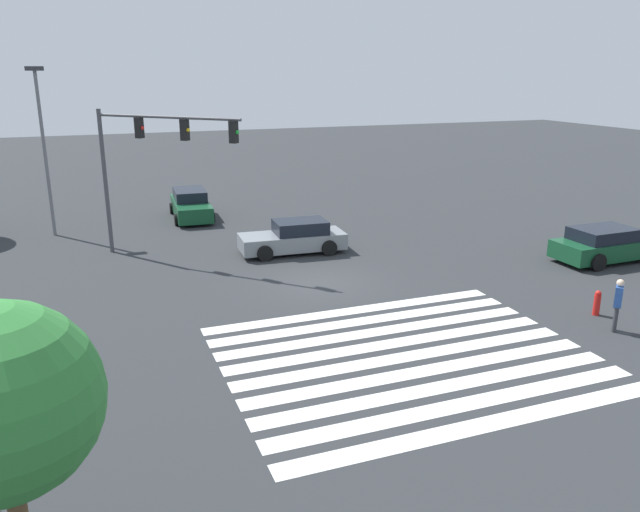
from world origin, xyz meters
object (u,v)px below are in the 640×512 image
object	(u,v)px
fire_hydrant	(597,303)
street_light_pole_a	(43,137)
tree_corner_a	(0,403)
pedestrian	(618,302)
traffic_signal_mast	(148,149)
car_3	(191,205)
car_1	(607,244)
car_2	(294,238)

from	to	relation	value
fire_hydrant	street_light_pole_a	bearing A→B (deg)	134.03
tree_corner_a	fire_hydrant	xyz separation A→B (m)	(16.86, 6.52, -3.21)
pedestrian	fire_hydrant	size ratio (longest dim) A/B	1.98
traffic_signal_mast	street_light_pole_a	world-z (taller)	street_light_pole_a
car_3	car_1	bearing A→B (deg)	49.66
car_2	car_3	distance (m)	9.12
car_1	tree_corner_a	distance (m)	24.78
traffic_signal_mast	fire_hydrant	world-z (taller)	traffic_signal_mast
traffic_signal_mast	fire_hydrant	distance (m)	18.10
tree_corner_a	car_2	bearing A→B (deg)	60.25
tree_corner_a	pedestrian	bearing A→B (deg)	17.83
car_2	tree_corner_a	bearing A→B (deg)	63.88
car_3	car_2	bearing A→B (deg)	23.38
car_1	fire_hydrant	size ratio (longest dim) A/B	5.64
traffic_signal_mast	fire_hydrant	bearing A→B (deg)	2.41
fire_hydrant	traffic_signal_mast	bearing A→B (deg)	137.41
car_2	car_3	xyz separation A→B (m)	(-3.15, 8.56, 0.04)
car_2	car_3	world-z (taller)	car_3
traffic_signal_mast	car_2	xyz separation A→B (m)	(5.90, -1.27, -4.02)
car_2	fire_hydrant	size ratio (longest dim) A/B	5.53
car_1	car_3	distance (m)	21.01
pedestrian	street_light_pole_a	bearing A→B (deg)	-1.03
car_2	car_3	size ratio (longest dim) A/B	0.97
tree_corner_a	traffic_signal_mast	bearing A→B (deg)	78.03
traffic_signal_mast	car_3	distance (m)	8.74
car_1	street_light_pole_a	distance (m)	26.09
car_1	car_3	size ratio (longest dim) A/B	0.99
street_light_pole_a	car_2	bearing A→B (deg)	-35.19
street_light_pole_a	tree_corner_a	world-z (taller)	street_light_pole_a
car_1	car_2	bearing A→B (deg)	152.93
car_1	fire_hydrant	xyz separation A→B (m)	(-5.03, -4.72, -0.29)
car_2	pedestrian	distance (m)	13.59
tree_corner_a	fire_hydrant	world-z (taller)	tree_corner_a
car_2	fire_hydrant	world-z (taller)	car_2
pedestrian	tree_corner_a	world-z (taller)	tree_corner_a
fire_hydrant	tree_corner_a	bearing A→B (deg)	-158.84
car_1	car_3	xyz separation A→B (m)	(-15.23, 14.46, 0.01)
tree_corner_a	car_1	bearing A→B (deg)	27.20
fire_hydrant	car_1	bearing A→B (deg)	43.20
traffic_signal_mast	car_3	xyz separation A→B (m)	(2.75, 7.28, -3.97)
car_1	street_light_pole_a	bearing A→B (deg)	148.54
traffic_signal_mast	car_2	size ratio (longest dim) A/B	1.32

